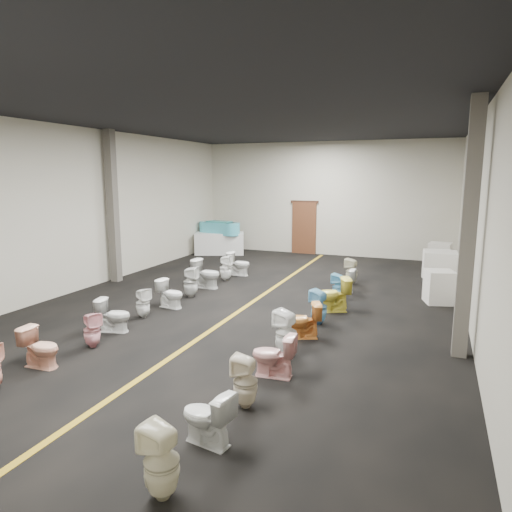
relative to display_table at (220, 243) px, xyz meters
The scene contains 36 objects.
floor 7.71m from the display_table, 58.78° to the right, with size 16.00×16.00×0.00m, color black.
ceiling 8.71m from the display_table, 58.78° to the right, with size 16.00×16.00×0.00m, color black.
wall_back 4.61m from the display_table, 19.49° to the left, with size 10.00×10.00×0.00m, color #B8B39D.
wall_left 6.91m from the display_table, 98.69° to the right, with size 16.00×16.00×0.00m, color #B8B39D.
wall_right 11.29m from the display_table, 36.22° to the right, with size 16.00×16.00×0.00m, color #B8B39D.
aisle_stripe 7.71m from the display_table, 58.78° to the right, with size 0.12×15.60×0.01m, color #9B7716.
back_door 3.52m from the display_table, 22.97° to the left, with size 1.00×0.10×2.10m, color #562D19.
door_frame 3.86m from the display_table, 23.12° to the left, with size 1.15×0.08×0.10m, color #331C11.
column_left 5.92m from the display_table, 97.72° to the right, with size 0.25×0.25×4.50m, color #59544C.
column_right 12.05m from the display_table, 42.77° to the right, with size 0.25×0.25×4.50m, color #59544C.
display_table is the anchor object (origin of this frame).
bathtub 0.63m from the display_table, behind, with size 1.85×0.84×0.55m.
appliance_crate_a 9.55m from the display_table, 28.49° to the right, with size 0.65×0.65×0.83m, color silver.
appliance_crate_b 9.06m from the display_table, 22.08° to the right, with size 0.83×0.83×1.14m, color silver.
appliance_crate_c 8.59m from the display_table, 12.45° to the right, with size 0.81×0.81×0.92m, color silver.
appliance_crate_d 8.41m from the display_table, ahead, with size 0.68×0.68×0.97m, color silver.
toilet_left_2 11.45m from the display_table, 79.02° to the right, with size 0.38×0.67×0.69m, color #F4AF90.
toilet_left_3 10.48m from the display_table, 76.97° to the right, with size 0.31×0.31×0.68m, color #EEA7AF.
toilet_left_4 9.58m from the display_table, 76.96° to the right, with size 0.39×0.68×0.70m, color silver.
toilet_left_5 8.61m from the display_table, 75.46° to the right, with size 0.31×0.31×0.68m, color white.
toilet_left_6 7.76m from the display_table, 72.68° to the right, with size 0.38×0.67×0.69m, color white.
toilet_left_7 6.78m from the display_table, 70.32° to the right, with size 0.37×0.38×0.82m, color silver.
toilet_left_8 5.76m from the display_table, 67.56° to the right, with size 0.46×0.81×0.82m, color silver.
toilet_left_9 4.90m from the display_table, 61.68° to the right, with size 0.36×0.36×0.79m, color white.
toilet_left_10 4.20m from the display_table, 55.45° to the right, with size 0.42×0.74×0.75m, color white.
toilet_right_0 14.43m from the display_table, 66.12° to the right, with size 0.36×0.37×0.80m, color beige.
toilet_right_1 13.51m from the display_table, 64.48° to the right, with size 0.38×0.67×0.69m, color silver.
toilet_right_2 12.67m from the display_table, 62.23° to the right, with size 0.34×0.35×0.76m, color beige.
toilet_right_3 11.76m from the display_table, 59.64° to the right, with size 0.40×0.70×0.71m, color #E8A7A2.
toilet_right_4 10.93m from the display_table, 57.63° to the right, with size 0.38×0.39×0.84m, color white.
toilet_right_5 10.15m from the display_table, 54.54° to the right, with size 0.40×0.70×0.72m, color orange.
toilet_right_6 9.43m from the display_table, 50.69° to the right, with size 0.34×0.35×0.76m, color #73B6DA.
toilet_right_7 8.73m from the display_table, 46.06° to the right, with size 0.46×0.81×0.82m, color #E7D749.
toilet_right_8 7.96m from the display_table, 41.29° to the right, with size 0.32×0.32×0.70m, color #6AB9DD.
toilet_right_9 7.36m from the display_table, 36.30° to the right, with size 0.37×0.65×0.66m, color white.
toilet_right_10 6.85m from the display_table, 29.15° to the right, with size 0.34×0.35×0.77m, color beige.
Camera 1 is at (4.23, -10.05, 3.20)m, focal length 32.00 mm.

